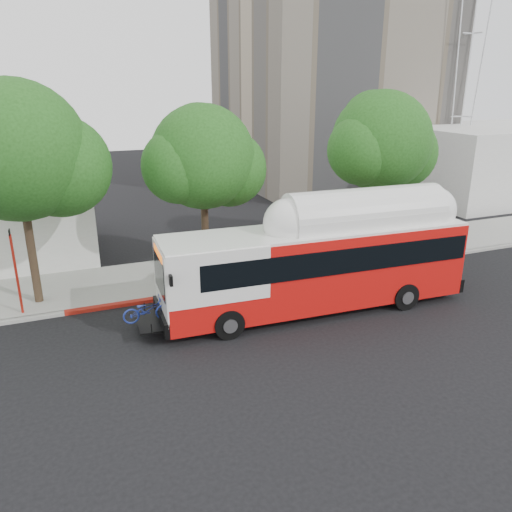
# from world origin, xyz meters

# --- Properties ---
(ground) EXTENTS (120.00, 120.00, 0.00)m
(ground) POSITION_xyz_m (0.00, 0.00, 0.00)
(ground) COLOR black
(ground) RESTS_ON ground
(sidewalk) EXTENTS (60.00, 5.00, 0.15)m
(sidewalk) POSITION_xyz_m (0.00, 6.50, 0.07)
(sidewalk) COLOR gray
(sidewalk) RESTS_ON ground
(curb_strip) EXTENTS (60.00, 0.30, 0.15)m
(curb_strip) POSITION_xyz_m (0.00, 3.90, 0.07)
(curb_strip) COLOR gray
(curb_strip) RESTS_ON ground
(red_curb_segment) EXTENTS (10.00, 0.32, 0.16)m
(red_curb_segment) POSITION_xyz_m (-3.00, 3.90, 0.08)
(red_curb_segment) COLOR maroon
(red_curb_segment) RESTS_ON ground
(street_tree_left) EXTENTS (6.67, 5.80, 9.74)m
(street_tree_left) POSITION_xyz_m (-8.53, 5.56, 6.60)
(street_tree_left) COLOR #2D2116
(street_tree_left) RESTS_ON ground
(street_tree_mid) EXTENTS (5.75, 5.00, 8.62)m
(street_tree_mid) POSITION_xyz_m (-0.59, 6.06, 5.91)
(street_tree_mid) COLOR #2D2116
(street_tree_mid) RESTS_ON ground
(street_tree_right) EXTENTS (6.21, 5.40, 9.18)m
(street_tree_right) POSITION_xyz_m (9.44, 5.86, 6.26)
(street_tree_right) COLOR #2D2116
(street_tree_right) RESTS_ON ground
(horizon_block) EXTENTS (20.00, 12.00, 6.00)m
(horizon_block) POSITION_xyz_m (30.00, 16.00, 3.00)
(horizon_block) COLOR silver
(horizon_block) RESTS_ON ground
(transit_bus) EXTENTS (14.38, 3.51, 4.22)m
(transit_bus) POSITION_xyz_m (2.38, 0.42, 1.97)
(transit_bus) COLOR red
(transit_bus) RESTS_ON ground
(signal_pole) EXTENTS (0.11, 0.36, 3.85)m
(signal_pole) POSITION_xyz_m (-9.65, 4.45, 1.97)
(signal_pole) COLOR #A51C11
(signal_pole) RESTS_ON ground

